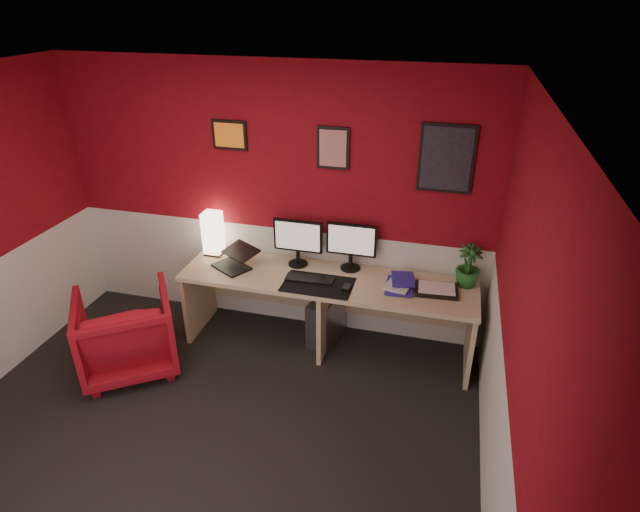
{
  "coord_description": "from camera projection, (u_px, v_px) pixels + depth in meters",
  "views": [
    {
      "loc": [
        1.55,
        -2.42,
        3.0
      ],
      "look_at": [
        0.6,
        1.21,
        1.05
      ],
      "focal_mm": 29.12,
      "sensor_mm": 36.0,
      "label": 1
    }
  ],
  "objects": [
    {
      "name": "monitor_right",
      "position": [
        351.0,
        240.0,
        4.57
      ],
      "size": [
        0.45,
        0.06,
        0.58
      ],
      "primitive_type": "cube",
      "color": "black",
      "rests_on": "desk"
    },
    {
      "name": "book_bottom",
      "position": [
        386.0,
        285.0,
        4.41
      ],
      "size": [
        0.25,
        0.32,
        0.03
      ],
      "primitive_type": "imported",
      "rotation": [
        0.0,
        0.0,
        0.04
      ],
      "color": "#2F229E",
      "rests_on": "desk"
    },
    {
      "name": "monitor_left",
      "position": [
        297.0,
        236.0,
        4.64
      ],
      "size": [
        0.45,
        0.06,
        0.58
      ],
      "primitive_type": "cube",
      "color": "black",
      "rests_on": "desk"
    },
    {
      "name": "mouse",
      "position": [
        347.0,
        288.0,
        4.36
      ],
      "size": [
        0.07,
        0.1,
        0.03
      ],
      "primitive_type": "cube",
      "rotation": [
        0.0,
        0.0,
        -0.08
      ],
      "color": "black",
      "rests_on": "desk_mat"
    },
    {
      "name": "wall_back",
      "position": [
        272.0,
        202.0,
        4.74
      ],
      "size": [
        4.0,
        0.01,
        2.5
      ],
      "primitive_type": "cube",
      "color": "maroon",
      "rests_on": "ground"
    },
    {
      "name": "book_top",
      "position": [
        392.0,
        279.0,
        4.41
      ],
      "size": [
        0.23,
        0.28,
        0.02
      ],
      "primitive_type": "imported",
      "rotation": [
        0.0,
        0.0,
        0.16
      ],
      "color": "#2F229E",
      "rests_on": "book_middle"
    },
    {
      "name": "shoji_lamp",
      "position": [
        213.0,
        234.0,
        4.88
      ],
      "size": [
        0.16,
        0.16,
        0.4
      ],
      "primitive_type": "cube",
      "color": "#FFE5B2",
      "rests_on": "desk"
    },
    {
      "name": "potted_plant",
      "position": [
        469.0,
        266.0,
        4.35
      ],
      "size": [
        0.25,
        0.25,
        0.37
      ],
      "primitive_type": "imported",
      "rotation": [
        0.0,
        0.0,
        0.23
      ],
      "color": "#19591E",
      "rests_on": "desk"
    },
    {
      "name": "pc_tower",
      "position": [
        326.0,
        319.0,
        4.88
      ],
      "size": [
        0.3,
        0.48,
        0.45
      ],
      "primitive_type": "cube",
      "rotation": [
        0.0,
        0.0,
        -0.24
      ],
      "color": "#99999E",
      "rests_on": "ground"
    },
    {
      "name": "wainscot_back",
      "position": [
        275.0,
        274.0,
        5.08
      ],
      "size": [
        4.0,
        0.01,
        1.0
      ],
      "primitive_type": "cube",
      "color": "silver",
      "rests_on": "ground"
    },
    {
      "name": "art_left",
      "position": [
        230.0,
        135.0,
        4.53
      ],
      "size": [
        0.32,
        0.02,
        0.26
      ],
      "primitive_type": "cube",
      "color": "orange",
      "rests_on": "wall_back"
    },
    {
      "name": "ground",
      "position": [
        200.0,
        446.0,
        3.81
      ],
      "size": [
        4.0,
        3.5,
        0.01
      ],
      "primitive_type": "cube",
      "color": "black",
      "rests_on": "ground"
    },
    {
      "name": "keyboard",
      "position": [
        310.0,
        279.0,
        4.51
      ],
      "size": [
        0.43,
        0.16,
        0.02
      ],
      "primitive_type": "cube",
      "rotation": [
        0.0,
        0.0,
        0.04
      ],
      "color": "black",
      "rests_on": "desk_mat"
    },
    {
      "name": "desk",
      "position": [
        327.0,
        313.0,
        4.71
      ],
      "size": [
        2.6,
        0.65,
        0.73
      ],
      "primitive_type": "cube",
      "color": "tan",
      "rests_on": "ground"
    },
    {
      "name": "zen_tray",
      "position": [
        436.0,
        290.0,
        4.34
      ],
      "size": [
        0.37,
        0.27,
        0.03
      ],
      "primitive_type": "cube",
      "rotation": [
        0.0,
        0.0,
        0.07
      ],
      "color": "black",
      "rests_on": "desk"
    },
    {
      "name": "wall_right",
      "position": [
        515.0,
        354.0,
        2.78
      ],
      "size": [
        0.01,
        3.5,
        2.5
      ],
      "primitive_type": "cube",
      "color": "maroon",
      "rests_on": "ground"
    },
    {
      "name": "wainscot_right",
      "position": [
        493.0,
        453.0,
        3.13
      ],
      "size": [
        0.01,
        3.5,
        1.0
      ],
      "primitive_type": "cube",
      "color": "silver",
      "rests_on": "ground"
    },
    {
      "name": "art_right",
      "position": [
        446.0,
        159.0,
        4.14
      ],
      "size": [
        0.44,
        0.02,
        0.56
      ],
      "primitive_type": "cube",
      "color": "black",
      "rests_on": "wall_back"
    },
    {
      "name": "desk_mat",
      "position": [
        318.0,
        285.0,
        4.44
      ],
      "size": [
        0.6,
        0.38,
        0.01
      ],
      "primitive_type": "cube",
      "color": "black",
      "rests_on": "desk"
    },
    {
      "name": "art_center",
      "position": [
        333.0,
        148.0,
        4.34
      ],
      "size": [
        0.28,
        0.02,
        0.36
      ],
      "primitive_type": "cube",
      "color": "red",
      "rests_on": "wall_back"
    },
    {
      "name": "armchair",
      "position": [
        126.0,
        332.0,
        4.46
      ],
      "size": [
        1.08,
        1.09,
        0.72
      ],
      "primitive_type": "imported",
      "rotation": [
        0.0,
        0.0,
        3.75
      ],
      "color": "#A40C18",
      "rests_on": "ground"
    },
    {
      "name": "laptop",
      "position": [
        231.0,
        257.0,
        4.66
      ],
      "size": [
        0.4,
        0.37,
        0.22
      ],
      "primitive_type": "cube",
      "rotation": [
        0.0,
        0.0,
        -0.54
      ],
      "color": "black",
      "rests_on": "desk"
    },
    {
      "name": "book_middle",
      "position": [
        388.0,
        281.0,
        4.42
      ],
      "size": [
        0.26,
        0.31,
        0.02
      ],
      "primitive_type": "imported",
      "rotation": [
        0.0,
        0.0,
        -0.23
      ],
      "color": "silver",
      "rests_on": "book_bottom"
    },
    {
      "name": "ceiling",
      "position": [
        147.0,
        96.0,
        2.66
      ],
      "size": [
        4.0,
        3.5,
        0.01
      ],
      "primitive_type": "cube",
      "color": "white",
      "rests_on": "ground"
    }
  ]
}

